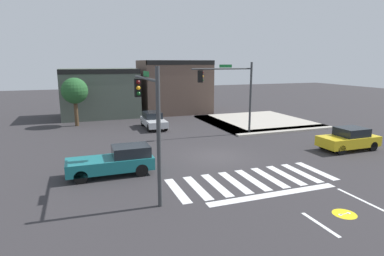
% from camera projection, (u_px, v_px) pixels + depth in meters
% --- Properties ---
extents(ground_plane, '(120.00, 120.00, 0.00)m').
position_uv_depth(ground_plane, '(217.00, 156.00, 20.86)').
color(ground_plane, '#302D30').
extents(crosswalk_near, '(8.73, 3.17, 0.01)m').
position_uv_depth(crosswalk_near, '(252.00, 180.00, 16.72)').
color(crosswalk_near, silver).
rests_on(crosswalk_near, ground_plane).
extents(bike_detector_marking, '(0.96, 0.96, 0.01)m').
position_uv_depth(bike_detector_marking, '(344.00, 214.00, 12.95)').
color(bike_detector_marking, yellow).
rests_on(bike_detector_marking, ground_plane).
extents(curb_corner_northeast, '(10.00, 10.60, 0.15)m').
position_uv_depth(curb_corner_northeast, '(255.00, 122.00, 32.36)').
color(curb_corner_northeast, '#B2AA9E').
rests_on(curb_corner_northeast, ground_plane).
extents(storefront_row, '(16.86, 6.73, 6.26)m').
position_uv_depth(storefront_row, '(142.00, 89.00, 37.57)').
color(storefront_row, '#4C564C').
rests_on(storefront_row, ground_plane).
extents(traffic_signal_southwest, '(0.32, 4.84, 5.91)m').
position_uv_depth(traffic_signal_southwest, '(148.00, 108.00, 14.58)').
color(traffic_signal_southwest, '#383A3D').
rests_on(traffic_signal_southwest, ground_plane).
extents(traffic_signal_northeast, '(5.39, 0.32, 6.06)m').
position_uv_depth(traffic_signal_northeast, '(230.00, 86.00, 26.08)').
color(traffic_signal_northeast, '#383A3D').
rests_on(traffic_signal_northeast, ground_plane).
extents(car_silver, '(1.75, 4.16, 1.46)m').
position_uv_depth(car_silver, '(153.00, 120.00, 29.79)').
color(car_silver, '#B7BABF').
rests_on(car_silver, ground_plane).
extents(car_teal, '(4.57, 1.74, 1.56)m').
position_uv_depth(car_teal, '(115.00, 161.00, 17.35)').
color(car_teal, '#196B70').
rests_on(car_teal, ground_plane).
extents(car_yellow, '(4.17, 1.88, 1.57)m').
position_uv_depth(car_yellow, '(349.00, 139.00, 22.30)').
color(car_yellow, gold).
rests_on(car_yellow, ground_plane).
extents(roadside_tree, '(2.47, 2.47, 4.64)m').
position_uv_depth(roadside_tree, '(75.00, 91.00, 30.22)').
color(roadside_tree, '#4C3823').
rests_on(roadside_tree, ground_plane).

